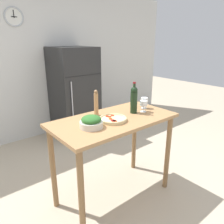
# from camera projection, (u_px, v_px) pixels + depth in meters

# --- Properties ---
(ground_plane) EXTENTS (14.00, 14.00, 0.00)m
(ground_plane) POSITION_uv_depth(u_px,v_px,m) (114.00, 195.00, 2.55)
(ground_plane) COLOR #BCAD93
(wall_back) EXTENTS (6.40, 0.08, 2.60)m
(wall_back) POSITION_uv_depth(u_px,v_px,m) (31.00, 65.00, 3.77)
(wall_back) COLOR silver
(wall_back) RESTS_ON ground_plane
(refrigerator) EXTENTS (0.72, 0.72, 1.61)m
(refrigerator) POSITION_uv_depth(u_px,v_px,m) (74.00, 92.00, 3.99)
(refrigerator) COLOR black
(refrigerator) RESTS_ON ground_plane
(prep_counter) EXTENTS (1.30, 0.67, 0.96)m
(prep_counter) POSITION_uv_depth(u_px,v_px,m) (114.00, 132.00, 2.29)
(prep_counter) COLOR #A87A4C
(prep_counter) RESTS_ON ground_plane
(wine_bottle) EXTENTS (0.08, 0.08, 0.34)m
(wine_bottle) POSITION_uv_depth(u_px,v_px,m) (134.00, 99.00, 2.37)
(wine_bottle) COLOR black
(wine_bottle) RESTS_ON prep_counter
(wine_glass_near) EXTENTS (0.08, 0.08, 0.13)m
(wine_glass_near) POSITION_uv_depth(u_px,v_px,m) (144.00, 104.00, 2.42)
(wine_glass_near) COLOR silver
(wine_glass_near) RESTS_ON prep_counter
(wine_glass_far) EXTENTS (0.08, 0.08, 0.13)m
(wine_glass_far) POSITION_uv_depth(u_px,v_px,m) (144.00, 101.00, 2.54)
(wine_glass_far) COLOR silver
(wine_glass_far) RESTS_ON prep_counter
(pepper_mill) EXTENTS (0.05, 0.05, 0.28)m
(pepper_mill) POSITION_uv_depth(u_px,v_px,m) (96.00, 103.00, 2.30)
(pepper_mill) COLOR #AD7F51
(pepper_mill) RESTS_ON prep_counter
(salad_bowl) EXTENTS (0.22, 0.22, 0.12)m
(salad_bowl) POSITION_uv_depth(u_px,v_px,m) (91.00, 122.00, 2.00)
(salad_bowl) COLOR silver
(salad_bowl) RESTS_ON prep_counter
(homemade_pizza) EXTENTS (0.28, 0.28, 0.04)m
(homemade_pizza) POSITION_uv_depth(u_px,v_px,m) (113.00, 119.00, 2.17)
(homemade_pizza) COLOR #DBC189
(homemade_pizza) RESTS_ON prep_counter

